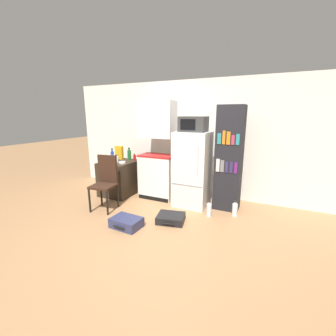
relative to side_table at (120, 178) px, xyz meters
The scene contains 20 objects.
ground_plane 1.89m from the side_table, 40.58° to the right, with size 24.00×24.00×0.00m, color #A3754C.
wall_back 1.99m from the side_table, 26.25° to the left, with size 6.40×0.10×2.44m.
side_table is the anchor object (origin of this frame).
kitchen_hutch 1.05m from the side_table, 11.26° to the left, with size 0.74×0.45×2.00m.
refrigerator 1.69m from the side_table, ahead, with size 0.63×0.62×1.42m.
microwave 2.04m from the side_table, ahead, with size 0.48×0.36×0.28m.
bookshelf 2.39m from the side_table, ahead, with size 0.46×0.37×1.90m.
bottle_green_tall 0.57m from the side_table, 74.93° to the left, with size 0.08×0.08×0.27m.
bottle_blue_soda 0.53m from the side_table, 94.50° to the right, with size 0.07×0.07×0.31m.
bottle_milk_white 0.47m from the side_table, 126.74° to the right, with size 0.07×0.07×0.15m.
bottle_clear_short 0.45m from the side_table, 76.57° to the right, with size 0.09×0.09×0.17m.
bottle_amber_beer 0.53m from the side_table, 129.05° to the right, with size 0.08×0.08×0.16m.
bottle_ketchup_red 0.56m from the side_table, 47.76° to the left, with size 0.06×0.06×0.15m.
bowl 0.45m from the side_table, 34.30° to the right, with size 0.14×0.14×0.04m.
cereal_box 0.59m from the side_table, 124.06° to the left, with size 0.19×0.07×0.30m.
chair 0.82m from the side_table, 70.82° to the right, with size 0.45×0.45×1.00m.
suitcase_large_flat 1.62m from the side_table, 49.63° to the right, with size 0.49×0.38×0.15m.
suitcase_small_flat 1.79m from the side_table, 25.24° to the right, with size 0.51×0.46×0.12m.
water_bottle_front 2.14m from the side_table, ahead, with size 0.09×0.09×0.29m.
water_bottle_middle 2.53m from the side_table, ahead, with size 0.09×0.09×0.29m.
Camera 1 is at (1.60, -2.66, 1.74)m, focal length 24.00 mm.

